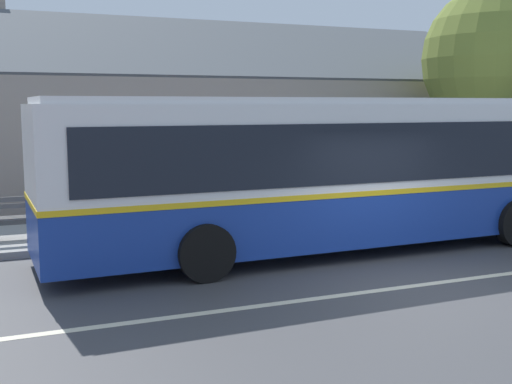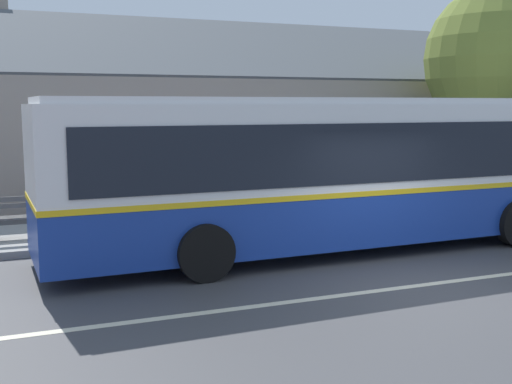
% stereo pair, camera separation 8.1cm
% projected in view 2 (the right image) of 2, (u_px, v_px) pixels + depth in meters
% --- Properties ---
extents(ground_plane, '(300.00, 300.00, 0.00)m').
position_uv_depth(ground_plane, '(422.00, 285.00, 10.67)').
color(ground_plane, '#424244').
extents(sidewalk_far, '(60.00, 3.00, 0.15)m').
position_uv_depth(sidewalk_far, '(276.00, 221.00, 16.16)').
color(sidewalk_far, gray).
rests_on(sidewalk_far, ground).
extents(lane_divider_stripe, '(60.00, 0.16, 0.01)m').
position_uv_depth(lane_divider_stripe, '(422.00, 285.00, 10.67)').
color(lane_divider_stripe, beige).
rests_on(lane_divider_stripe, ground).
extents(community_building, '(21.80, 9.59, 7.05)m').
position_uv_depth(community_building, '(176.00, 132.00, 23.21)').
color(community_building, gray).
rests_on(community_building, ground).
extents(transit_bus, '(12.04, 2.94, 3.11)m').
position_uv_depth(transit_bus, '(338.00, 169.00, 13.10)').
color(transit_bus, navy).
rests_on(transit_bus, ground).
extents(bench_by_building, '(1.81, 0.51, 0.94)m').
position_uv_depth(bench_by_building, '(30.00, 218.00, 13.68)').
color(bench_by_building, '#4C4C4C').
rests_on(bench_by_building, sidewalk_far).
extents(street_tree_primary, '(4.65, 4.65, 6.67)m').
position_uv_depth(street_tree_primary, '(502.00, 59.00, 19.33)').
color(street_tree_primary, '#4C3828').
rests_on(street_tree_primary, ground).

